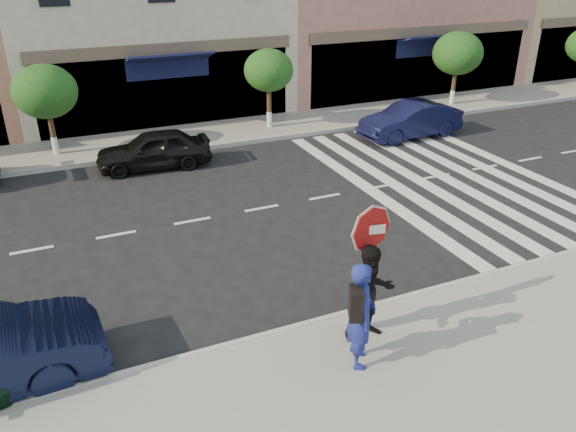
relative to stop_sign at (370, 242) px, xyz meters
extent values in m
plane|color=black|center=(0.30, 2.07, -2.00)|extent=(120.00, 120.00, 0.00)
cube|color=gray|center=(0.30, -1.68, -1.92)|extent=(60.00, 4.50, 0.15)
cube|color=gray|center=(0.30, 13.07, -1.92)|extent=(60.00, 3.00, 0.15)
cylinder|color=#473323|center=(-4.70, 12.87, -1.05)|extent=(0.18, 0.18, 1.60)
cylinder|color=silver|center=(-4.70, 12.87, -1.55)|extent=(0.20, 0.20, 0.60)
ellipsoid|color=#164E19|center=(-4.70, 12.87, 0.32)|extent=(2.10, 2.10, 1.79)
cylinder|color=#473323|center=(3.30, 12.87, -1.00)|extent=(0.18, 0.18, 1.71)
cylinder|color=silver|center=(3.30, 12.87, -1.55)|extent=(0.20, 0.20, 0.60)
ellipsoid|color=#164E19|center=(3.30, 12.87, 0.38)|extent=(1.90, 1.90, 1.62)
cylinder|color=#473323|center=(12.30, 12.87, -1.02)|extent=(0.18, 0.18, 1.65)
cylinder|color=silver|center=(12.30, 12.87, -1.55)|extent=(0.20, 0.20, 0.60)
ellipsoid|color=#164E19|center=(12.30, 12.87, 0.41)|extent=(2.20, 2.20, 1.87)
cylinder|color=gray|center=(0.00, 0.02, -0.70)|extent=(0.09, 0.09, 2.31)
cylinder|color=white|center=(0.00, 0.01, 0.25)|extent=(0.89, 0.19, 0.90)
cylinder|color=#9E1411|center=(0.00, -0.01, 0.25)|extent=(0.83, 0.20, 0.84)
cube|color=white|center=(0.00, -0.04, 0.25)|extent=(0.47, 0.11, 0.17)
imported|color=navy|center=(-0.59, -0.78, -0.87)|extent=(0.72, 0.84, 1.95)
imported|color=black|center=(-0.06, -0.23, -0.92)|extent=(0.95, 0.77, 1.86)
imported|color=black|center=(-1.76, 10.52, -1.37)|extent=(3.79, 1.76, 1.26)
imported|color=black|center=(7.90, 9.88, -1.33)|extent=(4.13, 1.65, 1.34)
camera|label=1|loc=(-4.81, -7.33, 4.67)|focal=35.00mm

